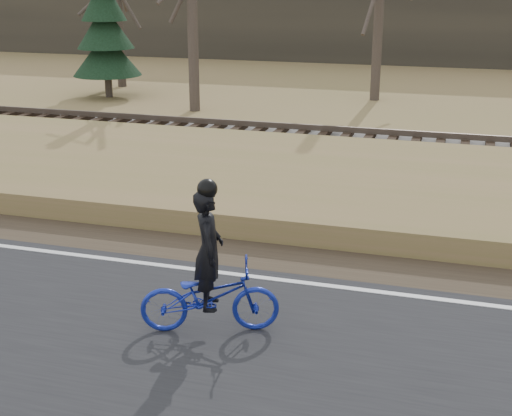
# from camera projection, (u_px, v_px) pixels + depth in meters

# --- Properties ---
(ground) EXTENTS (120.00, 120.00, 0.00)m
(ground) POSITION_uv_depth(u_px,v_px,m) (15.00, 256.00, 12.16)
(ground) COLOR olive
(ground) RESTS_ON ground
(edge_line) EXTENTS (120.00, 0.12, 0.01)m
(edge_line) POSITION_uv_depth(u_px,v_px,m) (22.00, 248.00, 12.32)
(edge_line) COLOR silver
(edge_line) RESTS_ON road
(shoulder) EXTENTS (120.00, 1.60, 0.04)m
(shoulder) POSITION_uv_depth(u_px,v_px,m) (53.00, 231.00, 13.24)
(shoulder) COLOR #473A2B
(shoulder) RESTS_ON ground
(embankment) EXTENTS (120.00, 5.00, 0.44)m
(embankment) POSITION_uv_depth(u_px,v_px,m) (126.00, 179.00, 15.91)
(embankment) COLOR olive
(embankment) RESTS_ON ground
(ballast) EXTENTS (120.00, 3.00, 0.45)m
(ballast) POSITION_uv_depth(u_px,v_px,m) (189.00, 141.00, 19.36)
(ballast) COLOR slate
(ballast) RESTS_ON ground
(railroad) EXTENTS (120.00, 2.40, 0.29)m
(railroad) POSITION_uv_depth(u_px,v_px,m) (189.00, 130.00, 19.26)
(railroad) COLOR black
(railroad) RESTS_ON ballast
(treeline_backdrop) EXTENTS (120.00, 4.00, 6.00)m
(treeline_backdrop) POSITION_uv_depth(u_px,v_px,m) (339.00, 3.00, 38.48)
(treeline_backdrop) COLOR #383328
(treeline_backdrop) RESTS_ON ground
(cyclist) EXTENTS (1.94, 1.20, 2.10)m
(cyclist) POSITION_uv_depth(u_px,v_px,m) (209.00, 285.00, 9.32)
(cyclist) COLOR #152495
(cyclist) RESTS_ON road
(bare_tree_near_left) EXTENTS (0.36, 0.36, 6.85)m
(bare_tree_near_left) POSITION_uv_depth(u_px,v_px,m) (192.00, 9.00, 23.77)
(bare_tree_near_left) COLOR #4A3F36
(bare_tree_near_left) RESTS_ON ground
(conifer) EXTENTS (2.60, 2.60, 5.51)m
(conifer) POSITION_uv_depth(u_px,v_px,m) (105.00, 28.00, 26.79)
(conifer) COLOR #4A3F36
(conifer) RESTS_ON ground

